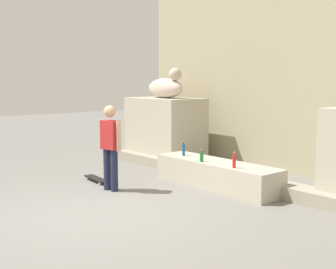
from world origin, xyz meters
TOP-DOWN VIEW (x-y plane):
  - ground_plane at (0.00, 0.00)m, footprint 40.00×40.00m
  - facade_wall at (0.00, 5.26)m, footprint 9.15×0.60m
  - pedestal_left at (-2.92, 3.85)m, footprint 1.99×1.27m
  - statue_reclining_left at (-2.89, 3.84)m, footprint 1.68×0.88m
  - ledge_block at (0.00, 2.76)m, footprint 2.86×0.76m
  - skater at (-1.14, 0.99)m, footprint 0.53×0.27m
  - skateboard at (-1.97, 1.15)m, footprint 0.81×0.26m
  - bottle_red at (0.67, 2.54)m, footprint 0.07×0.07m
  - bottle_blue at (-0.92, 2.71)m, footprint 0.06×0.06m
  - bottle_green at (-0.16, 2.50)m, footprint 0.07×0.07m
  - stair_step at (0.00, 3.20)m, footprint 7.84×0.50m

SIDE VIEW (x-z plane):
  - ground_plane at x=0.00m, z-range 0.00..0.00m
  - skateboard at x=-1.97m, z-range 0.02..0.10m
  - stair_step at x=0.00m, z-range 0.00..0.25m
  - ledge_block at x=0.00m, z-range 0.00..0.53m
  - bottle_green at x=-0.16m, z-range 0.50..0.76m
  - bottle_red at x=0.67m, z-range 0.50..0.80m
  - bottle_blue at x=-0.92m, z-range 0.50..0.82m
  - pedestal_left at x=-2.92m, z-range 0.00..1.68m
  - skater at x=-1.14m, z-range 0.09..1.76m
  - statue_reclining_left at x=-2.89m, z-range 1.57..2.35m
  - facade_wall at x=0.00m, z-range 0.00..5.11m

